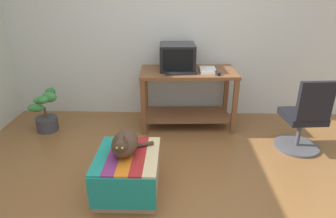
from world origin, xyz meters
The scene contains 11 objects.
ground_plane centered at (0.00, 0.00, 0.00)m, with size 14.00×14.00×0.00m, color brown.
back_wall centered at (0.00, 2.05, 1.30)m, with size 8.00×0.10×2.60m, color silver.
desk centered at (0.18, 1.60, 0.53)m, with size 1.27×0.69×0.78m.
tv_monitor centered at (0.03, 1.67, 0.94)m, with size 0.47×0.47×0.33m.
keyboard centered at (0.08, 1.45, 0.79)m, with size 0.40×0.15×0.02m, color black.
book centered at (0.43, 1.56, 0.80)m, with size 0.20×0.30×0.04m, color white.
ottoman_with_blanket centered at (-0.42, 0.14, 0.20)m, with size 0.56×0.67×0.40m.
cat centered at (-0.43, 0.16, 0.51)m, with size 0.37×0.40×0.26m.
potted_plant centered at (-1.70, 1.37, 0.25)m, with size 0.38×0.32×0.57m.
office_chair centered at (1.49, 0.95, 0.39)m, with size 0.52×0.52×0.89m.
stapler centered at (0.53, 1.41, 0.80)m, with size 0.04×0.11×0.04m, color black.
Camera 1 is at (0.01, -2.06, 1.79)m, focal length 30.73 mm.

